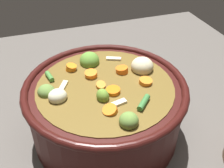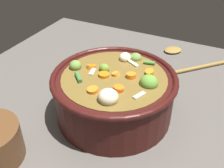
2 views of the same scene
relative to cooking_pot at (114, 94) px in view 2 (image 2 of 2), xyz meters
name	(u,v)px [view 2 (image 2 of 2)]	position (x,y,z in m)	size (l,w,h in m)	color
ground_plane	(114,114)	(0.00, 0.00, -0.07)	(1.10, 1.10, 0.00)	#514C47
cooking_pot	(114,94)	(0.00, 0.00, 0.00)	(0.33, 0.33, 0.15)	#38110F
wooden_spoon	(182,57)	(-0.39, 0.09, -0.06)	(0.24, 0.24, 0.01)	olive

